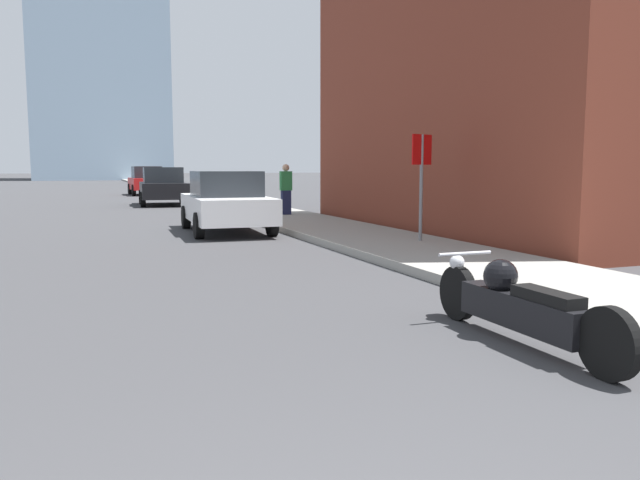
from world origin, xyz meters
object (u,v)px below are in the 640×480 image
(stop_sign, at_px, (422,168))
(pedestrian, at_px, (286,189))
(parked_car_black, at_px, (163,186))
(parked_car_white, at_px, (226,202))
(parked_car_red, at_px, (147,181))
(motorcycle, at_px, (518,305))

(stop_sign, relative_size, pedestrian, 1.34)
(parked_car_black, distance_m, stop_sign, 17.20)
(parked_car_white, xyz_separation_m, parked_car_black, (-0.12, 12.42, 0.05))
(parked_car_red, bearing_deg, parked_car_black, -92.94)
(parked_car_white, distance_m, parked_car_red, 23.27)
(parked_car_white, distance_m, parked_car_black, 12.42)
(pedestrian, bearing_deg, stop_sign, -87.06)
(parked_car_red, bearing_deg, stop_sign, -85.55)
(parked_car_black, relative_size, stop_sign, 1.95)
(parked_car_red, bearing_deg, pedestrian, -84.42)
(parked_car_black, distance_m, parked_car_red, 10.85)
(motorcycle, bearing_deg, parked_car_red, 90.30)
(parked_car_red, height_order, stop_sign, stop_sign)
(stop_sign, xyz_separation_m, pedestrian, (-0.40, 7.77, -0.65))
(motorcycle, xyz_separation_m, pedestrian, (2.25, 14.20, 0.59))
(parked_car_white, bearing_deg, stop_sign, -53.66)
(parked_car_red, height_order, pedestrian, pedestrian)
(parked_car_black, height_order, stop_sign, stop_sign)
(motorcycle, relative_size, parked_car_red, 0.67)
(parked_car_white, relative_size, stop_sign, 2.02)
(parked_car_white, distance_m, stop_sign, 5.46)
(parked_car_black, xyz_separation_m, parked_car_red, (0.29, 10.85, 0.03))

